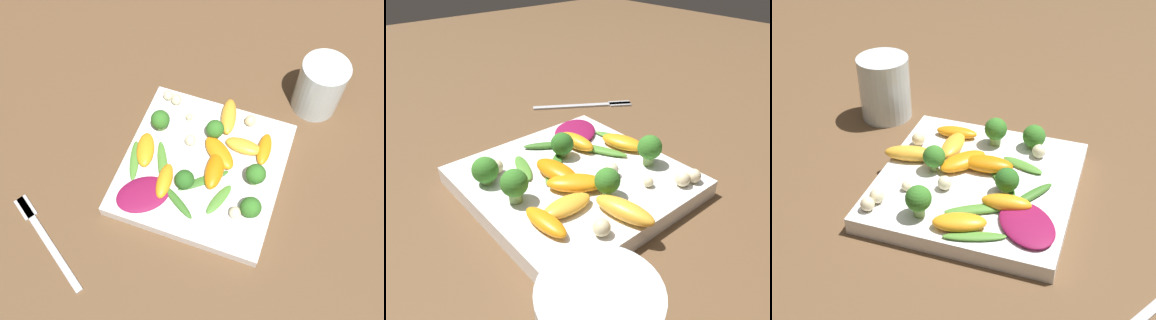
# 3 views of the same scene
# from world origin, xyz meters

# --- Properties ---
(ground_plane) EXTENTS (2.40, 2.40, 0.00)m
(ground_plane) POSITION_xyz_m (0.00, 0.00, 0.00)
(ground_plane) COLOR brown
(plate) EXTENTS (0.25, 0.25, 0.02)m
(plate) POSITION_xyz_m (0.00, 0.00, 0.01)
(plate) COLOR white
(plate) RESTS_ON ground_plane
(fork) EXTENTS (0.17, 0.11, 0.01)m
(fork) POSITION_xyz_m (0.20, 0.19, 0.00)
(fork) COLOR #B2B2B7
(fork) RESTS_ON ground_plane
(radicchio_leaf_0) EXTENTS (0.10, 0.10, 0.01)m
(radicchio_leaf_0) POSITION_xyz_m (0.07, 0.08, 0.03)
(radicchio_leaf_0) COLOR maroon
(radicchio_leaf_0) RESTS_ON plate
(orange_segment_0) EXTENTS (0.03, 0.06, 0.02)m
(orange_segment_0) POSITION_xyz_m (0.05, 0.05, 0.03)
(orange_segment_0) COLOR orange
(orange_segment_0) RESTS_ON plate
(orange_segment_1) EXTENTS (0.06, 0.03, 0.02)m
(orange_segment_1) POSITION_xyz_m (-0.05, -0.05, 0.03)
(orange_segment_1) COLOR #FCAD33
(orange_segment_1) RESTS_ON plate
(orange_segment_2) EXTENTS (0.05, 0.07, 0.02)m
(orange_segment_2) POSITION_xyz_m (0.10, 0.01, 0.03)
(orange_segment_2) COLOR orange
(orange_segment_2) RESTS_ON plate
(orange_segment_3) EXTENTS (0.04, 0.08, 0.02)m
(orange_segment_3) POSITION_xyz_m (-0.01, -0.10, 0.03)
(orange_segment_3) COLOR #FCAD33
(orange_segment_3) RESTS_ON plate
(orange_segment_4) EXTENTS (0.04, 0.07, 0.02)m
(orange_segment_4) POSITION_xyz_m (-0.02, 0.01, 0.03)
(orange_segment_4) COLOR orange
(orange_segment_4) RESTS_ON plate
(orange_segment_5) EXTENTS (0.07, 0.07, 0.02)m
(orange_segment_5) POSITION_xyz_m (-0.02, -0.03, 0.03)
(orange_segment_5) COLOR orange
(orange_segment_5) RESTS_ON plate
(orange_segment_6) EXTENTS (0.03, 0.06, 0.01)m
(orange_segment_6) POSITION_xyz_m (-0.09, -0.06, 0.03)
(orange_segment_6) COLOR orange
(orange_segment_6) RESTS_ON plate
(broccoli_floret_0) EXTENTS (0.03, 0.03, 0.04)m
(broccoli_floret_0) POSITION_xyz_m (0.02, 0.04, 0.04)
(broccoli_floret_0) COLOR #7A9E51
(broccoli_floret_0) RESTS_ON plate
(broccoli_floret_1) EXTENTS (0.03, 0.03, 0.04)m
(broccoli_floret_1) POSITION_xyz_m (-0.09, 0.05, 0.04)
(broccoli_floret_1) COLOR #84AD5B
(broccoli_floret_1) RESTS_ON plate
(broccoli_floret_2) EXTENTS (0.03, 0.03, 0.04)m
(broccoli_floret_2) POSITION_xyz_m (0.00, -0.06, 0.04)
(broccoli_floret_2) COLOR #84AD5B
(broccoli_floret_2) RESTS_ON plate
(broccoli_floret_3) EXTENTS (0.03, 0.03, 0.04)m
(broccoli_floret_3) POSITION_xyz_m (-0.09, -0.00, 0.05)
(broccoli_floret_3) COLOR #84AD5B
(broccoli_floret_3) RESTS_ON plate
(broccoli_floret_4) EXTENTS (0.03, 0.03, 0.04)m
(broccoli_floret_4) POSITION_xyz_m (0.09, -0.04, 0.05)
(broccoli_floret_4) COLOR #84AD5B
(broccoli_floret_4) RESTS_ON plate
(arugula_sprig_0) EXTENTS (0.08, 0.07, 0.00)m
(arugula_sprig_0) POSITION_xyz_m (-0.01, 0.03, 0.03)
(arugula_sprig_0) COLOR #3D7528
(arugula_sprig_0) RESTS_ON plate
(arugula_sprig_1) EXTENTS (0.04, 0.07, 0.01)m
(arugula_sprig_1) POSITION_xyz_m (0.11, 0.03, 0.03)
(arugula_sprig_1) COLOR #518E33
(arugula_sprig_1) RESTS_ON plate
(arugula_sprig_2) EXTENTS (0.07, 0.05, 0.01)m
(arugula_sprig_2) POSITION_xyz_m (0.02, 0.08, 0.03)
(arugula_sprig_2) COLOR #3D7528
(arugula_sprig_2) RESTS_ON plate
(arugula_sprig_3) EXTENTS (0.05, 0.09, 0.01)m
(arugula_sprig_3) POSITION_xyz_m (0.06, 0.02, 0.03)
(arugula_sprig_3) COLOR #518E33
(arugula_sprig_3) RESTS_ON plate
(arugula_sprig_4) EXTENTS (0.04, 0.06, 0.01)m
(arugula_sprig_4) POSITION_xyz_m (-0.04, 0.05, 0.03)
(arugula_sprig_4) COLOR #518E33
(arugula_sprig_4) RESTS_ON plate
(macadamia_nut_0) EXTENTS (0.02, 0.02, 0.02)m
(macadamia_nut_0) POSITION_xyz_m (-0.05, -0.10, 0.03)
(macadamia_nut_0) COLOR beige
(macadamia_nut_0) RESTS_ON plate
(macadamia_nut_1) EXTENTS (0.01, 0.01, 0.01)m
(macadamia_nut_1) POSITION_xyz_m (0.05, -0.08, 0.03)
(macadamia_nut_1) COLOR beige
(macadamia_nut_1) RESTS_ON plate
(macadamia_nut_2) EXTENTS (0.02, 0.02, 0.02)m
(macadamia_nut_2) POSITION_xyz_m (-0.07, 0.07, 0.03)
(macadamia_nut_2) COLOR beige
(macadamia_nut_2) RESTS_ON plate
(macadamia_nut_3) EXTENTS (0.02, 0.02, 0.02)m
(macadamia_nut_3) POSITION_xyz_m (0.03, -0.03, 0.03)
(macadamia_nut_3) COLOR beige
(macadamia_nut_3) RESTS_ON plate
(macadamia_nut_4) EXTENTS (0.02, 0.02, 0.02)m
(macadamia_nut_4) POSITION_xyz_m (0.10, -0.11, 0.03)
(macadamia_nut_4) COLOR beige
(macadamia_nut_4) RESTS_ON plate
(macadamia_nut_5) EXTENTS (0.02, 0.02, 0.02)m
(macadamia_nut_5) POSITION_xyz_m (0.08, -0.10, 0.03)
(macadamia_nut_5) COLOR beige
(macadamia_nut_5) RESTS_ON plate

